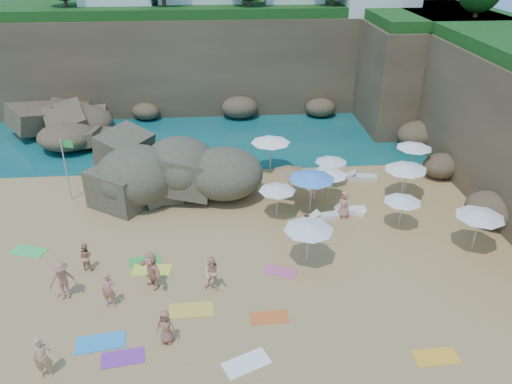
{
  "coord_description": "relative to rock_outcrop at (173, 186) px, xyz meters",
  "views": [
    {
      "loc": [
        0.11,
        -20.51,
        14.52
      ],
      "look_at": [
        2.0,
        3.0,
        2.0
      ],
      "focal_mm": 35.0,
      "sensor_mm": 36.0,
      "label": 1
    }
  ],
  "objects": [
    {
      "name": "ground",
      "position": [
        2.87,
        -8.01,
        0.0
      ],
      "size": [
        120.0,
        120.0,
        0.0
      ],
      "primitive_type": "plane",
      "color": "tan",
      "rests_on": "ground"
    },
    {
      "name": "seawater",
      "position": [
        2.87,
        21.99,
        0.0
      ],
      "size": [
        120.0,
        120.0,
        0.0
      ],
      "primitive_type": "plane",
      "color": "#0C4751",
      "rests_on": "ground"
    },
    {
      "name": "cliff_back",
      "position": [
        4.87,
        16.99,
        4.0
      ],
      "size": [
        44.0,
        8.0,
        8.0
      ],
      "primitive_type": "cube",
      "color": "brown",
      "rests_on": "ground"
    },
    {
      "name": "cliff_corner",
      "position": [
        19.87,
        11.99,
        4.0
      ],
      "size": [
        10.0,
        12.0,
        8.0
      ],
      "primitive_type": "cube",
      "color": "brown",
      "rests_on": "ground"
    },
    {
      "name": "rock_promontory",
      "position": [
        -8.13,
        7.99,
        0.0
      ],
      "size": [
        12.0,
        7.0,
        2.0
      ],
      "primitive_type": null,
      "color": "brown",
      "rests_on": "ground"
    },
    {
      "name": "marina_masts",
      "position": [
        -13.63,
        21.99,
        3.0
      ],
      "size": [
        3.1,
        0.1,
        6.0
      ],
      "color": "white",
      "rests_on": "ground"
    },
    {
      "name": "rock_outcrop",
      "position": [
        0.0,
        0.0,
        0.0
      ],
      "size": [
        9.96,
        8.66,
        3.35
      ],
      "primitive_type": null,
      "rotation": [
        0.0,
        0.0,
        -0.33
      ],
      "color": "brown",
      "rests_on": "ground"
    },
    {
      "name": "flag_pole",
      "position": [
        -5.88,
        -1.32,
        2.51
      ],
      "size": [
        0.75,
        0.3,
        3.93
      ],
      "color": "silver",
      "rests_on": "ground"
    },
    {
      "name": "parasol_0",
      "position": [
        6.11,
        -4.28,
        1.8
      ],
      "size": [
        2.08,
        2.08,
        1.96
      ],
      "color": "silver",
      "rests_on": "ground"
    },
    {
      "name": "parasol_1",
      "position": [
        9.92,
        -0.64,
        1.75
      ],
      "size": [
        2.02,
        2.02,
        1.91
      ],
      "color": "silver",
      "rests_on": "ground"
    },
    {
      "name": "parasol_2",
      "position": [
        6.37,
        1.7,
        2.26
      ],
      "size": [
        2.6,
        2.6,
        2.46
      ],
      "color": "silver",
      "rests_on": "ground"
    },
    {
      "name": "parasol_3",
      "position": [
        14.18,
        -2.41,
        1.99
      ],
      "size": [
        2.29,
        2.29,
        2.16
      ],
      "color": "silver",
      "rests_on": "ground"
    },
    {
      "name": "parasol_4",
      "position": [
        15.65,
        0.56,
        2.02
      ],
      "size": [
        2.32,
        2.32,
        2.2
      ],
      "color": "silver",
      "rests_on": "ground"
    },
    {
      "name": "parasol_5",
      "position": [
        9.36,
        -2.67,
        1.86
      ],
      "size": [
        2.14,
        2.14,
        2.03
      ],
      "color": "silver",
      "rests_on": "ground"
    },
    {
      "name": "parasol_6",
      "position": [
        7.11,
        -2.18,
        1.86
      ],
      "size": [
        2.15,
        2.15,
        2.03
      ],
      "color": "silver",
      "rests_on": "ground"
    },
    {
      "name": "parasol_7",
      "position": [
        13.84,
        -2.84,
        2.12
      ],
      "size": [
        2.44,
        2.44,
        2.31
      ],
      "color": "silver",
      "rests_on": "ground"
    },
    {
      "name": "parasol_8",
      "position": [
        15.69,
        -8.33,
        2.09
      ],
      "size": [
        2.4,
        2.4,
        2.27
      ],
      "color": "silver",
      "rests_on": "ground"
    },
    {
      "name": "parasol_9",
      "position": [
        7.05,
        -8.82,
        2.08
      ],
      "size": [
        2.4,
        2.4,
        2.27
      ],
      "color": "silver",
      "rests_on": "ground"
    },
    {
      "name": "parasol_10",
      "position": [
        8.1,
        -3.82,
        2.27
      ],
      "size": [
        2.61,
        2.61,
        2.47
      ],
      "color": "silver",
      "rests_on": "ground"
    },
    {
      "name": "parasol_11",
      "position": [
        12.65,
        -5.96,
        1.74
      ],
      "size": [
        2.01,
        2.01,
        1.9
      ],
      "color": "silver",
      "rests_on": "ground"
    },
    {
      "name": "lounger_0",
      "position": [
        10.34,
        1.47,
        0.12
      ],
      "size": [
        1.65,
        1.24,
        0.25
      ],
      "primitive_type": "cube",
      "rotation": [
        0.0,
        0.0,
        0.51
      ],
      "color": "silver",
      "rests_on": "ground"
    },
    {
      "name": "lounger_1",
      "position": [
        8.78,
        -4.73,
        0.13
      ],
      "size": [
        1.72,
        0.86,
        0.26
      ],
      "primitive_type": "cube",
      "rotation": [
        0.0,
        0.0,
        0.2
      ],
      "color": "silver",
      "rests_on": "ground"
    },
    {
      "name": "lounger_2",
      "position": [
        12.18,
        -0.07,
        0.15
      ],
      "size": [
        2.01,
        0.94,
        0.3
      ],
      "primitive_type": "cube",
      "rotation": [
        0.0,
        0.0,
        -0.16
      ],
      "color": "silver",
      "rests_on": "ground"
    },
    {
      "name": "lounger_3",
      "position": [
        10.4,
        -4.19,
        0.14
      ],
      "size": [
        1.78,
        0.61,
        0.28
      ],
      "primitive_type": "cube",
      "rotation": [
        0.0,
        0.0,
        -0.01
      ],
      "color": "white",
      "rests_on": "ground"
    },
    {
      "name": "lounger_4",
      "position": [
        10.53,
        -4.18,
        0.12
      ],
      "size": [
        1.55,
        1.3,
        0.24
      ],
      "primitive_type": "cube",
      "rotation": [
        0.0,
        0.0,
        -0.61
      ],
      "color": "white",
      "rests_on": "ground"
    },
    {
      "name": "lounger_5",
      "position": [
        7.83,
        -5.29,
        0.12
      ],
      "size": [
        1.57,
        1.37,
        0.24
      ],
      "primitive_type": "cube",
      "rotation": [
        0.0,
        0.0,
        0.65
      ],
      "color": "white",
      "rests_on": "ground"
    },
    {
      "name": "towel_0",
      "position": [
        -1.98,
        -13.46,
        0.02
      ],
      "size": [
        2.03,
        1.22,
        0.03
      ],
      "primitive_type": "cube",
      "rotation": [
        0.0,
        0.0,
        0.14
      ],
      "color": "#278FD3",
      "rests_on": "ground"
    },
    {
      "name": "towel_2",
      "position": [
        4.82,
        -12.56,
        0.01
      ],
      "size": [
        1.63,
        0.86,
        0.03
      ],
      "primitive_type": "cube",
      "rotation": [
        0.0,
        0.0,
        0.04
      ],
      "color": "#DD5D22",
      "rests_on": "ground"
    },
    {
      "name": "towel_3",
      "position": [
        -0.87,
        -8.05,
        0.01
      ],
      "size": [
        1.61,
        0.97,
        0.03
      ],
      "primitive_type": "cube",
      "rotation": [
        0.0,
        0.0,
        0.15
      ],
      "color": "green",
      "rests_on": "ground"
    },
    {
      "name": "towel_4",
      "position": [
        1.53,
        -11.83,
        0.02
      ],
      "size": [
        1.94,
        0.99,
        0.03
      ],
      "primitive_type": "cube",
      "rotation": [
        0.0,
        0.0,
        0.02
      ],
      "color": "gold",
      "rests_on": "ground"
    },
    {
      "name": "towel_5",
      "position": [
        3.71,
        -14.98,
        0.02
      ],
      "size": [
        1.96,
        1.52,
        0.03
      ],
      "primitive_type": "cube",
      "rotation": [
        0.0,
        0.0,
        0.42
      ],
      "color": "white",
      "rests_on": "ground"
    },
    {
      "name": "towel_6",
      "position": [
        -0.99,
        -14.34,
        0.01
      ],
      "size": [
        1.73,
        1.05,
        0.03
      ],
      "primitive_type": "cube",
      "rotation": [
        0.0,
        0.0,
        0.15
      ],
      "color": "purple",
      "rests_on": "ground"
    },
    {
      "name": "towel_9",
      "position": [
        5.68,
        -9.46,
        0.01
      ],
      "size": [
        1.71,
        1.32,
        0.03
      ],
      "primitive_type": "cube",
      "rotation": [
        0.0,
        0.0,
        -0.42
      ],
      "color": "#CC4F82",
      "rests_on": "ground"
    },
    {
      "name": "towel_10",
      "position": [
        10.97,
        -15.25,
        0.02
      ],
      "size": [
        1.74,
        0.93,
        0.03
      ],
      "primitive_type": "cube",
      "rotation": [
        0.0,
        0.0,
        0.05
      ],
      "color": "gold",
      "rests_on": "ground"
    },
    {
      "name": "towel_11",
      "position": [
        -6.85,
        -6.75,
        0.02
      ],
      "size": [
        1.92,
        1.37,
        0.03
      ],
      "primitive_type": "cube",
      "rotation": [
        0.0,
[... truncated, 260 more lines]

